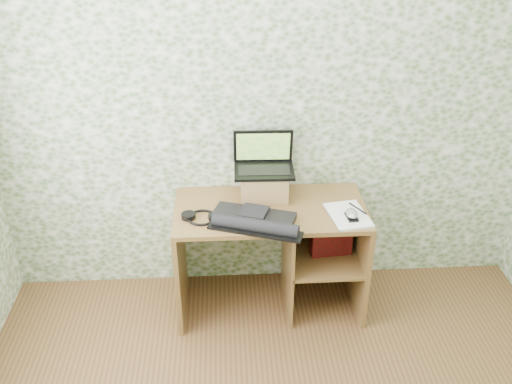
{
  "coord_description": "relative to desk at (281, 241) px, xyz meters",
  "views": [
    {
      "loc": [
        -0.27,
        -1.6,
        2.58
      ],
      "look_at": [
        -0.09,
        1.39,
        0.9
      ],
      "focal_mm": 40.0,
      "sensor_mm": 36.0,
      "label": 1
    }
  ],
  "objects": [
    {
      "name": "desk",
      "position": [
        0.0,
        0.0,
        0.0
      ],
      "size": [
        1.2,
        0.6,
        0.75
      ],
      "color": "brown",
      "rests_on": "floor"
    },
    {
      "name": "notepad",
      "position": [
        0.39,
        -0.16,
        0.28
      ],
      "size": [
        0.27,
        0.35,
        0.01
      ],
      "primitive_type": "cube",
      "rotation": [
        0.0,
        0.0,
        0.16
      ],
      "color": "white",
      "rests_on": "desk"
    },
    {
      "name": "keyboard",
      "position": [
        -0.19,
        -0.21,
        0.3
      ],
      "size": [
        0.56,
        0.45,
        0.08
      ],
      "rotation": [
        0.0,
        0.0,
        -0.34
      ],
      "color": "black",
      "rests_on": "desk"
    },
    {
      "name": "pen",
      "position": [
        0.46,
        -0.1,
        0.29
      ],
      "size": [
        0.09,
        0.14,
        0.01
      ],
      "primitive_type": "cylinder",
      "rotation": [
        1.57,
        0.0,
        0.52
      ],
      "color": "black",
      "rests_on": "notepad"
    },
    {
      "name": "laptop",
      "position": [
        -0.11,
        0.16,
        0.51
      ],
      "size": [
        0.38,
        0.27,
        0.25
      ],
      "rotation": [
        0.0,
        0.0,
        -0.03
      ],
      "color": "black",
      "rests_on": "riser"
    },
    {
      "name": "wall_back",
      "position": [
        -0.08,
        0.28,
        0.82
      ],
      "size": [
        3.5,
        0.0,
        3.5
      ],
      "primitive_type": "plane",
      "rotation": [
        1.57,
        0.0,
        0.0
      ],
      "color": "white",
      "rests_on": "ground"
    },
    {
      "name": "headphones",
      "position": [
        -0.5,
        -0.13,
        0.28
      ],
      "size": [
        0.25,
        0.21,
        0.03
      ],
      "rotation": [
        0.0,
        0.0,
        -0.15
      ],
      "color": "black",
      "rests_on": "desk"
    },
    {
      "name": "mouse",
      "position": [
        0.4,
        -0.2,
        0.3
      ],
      "size": [
        0.08,
        0.12,
        0.04
      ],
      "primitive_type": "ellipsoid",
      "rotation": [
        0.0,
        0.0,
        0.1
      ],
      "color": "#B2B2B4",
      "rests_on": "notepad"
    },
    {
      "name": "riser",
      "position": [
        -0.11,
        0.12,
        0.36
      ],
      "size": [
        0.3,
        0.25,
        0.18
      ],
      "primitive_type": "cube",
      "rotation": [
        0.0,
        0.0,
        -0.03
      ],
      "color": "olive",
      "rests_on": "desk"
    },
    {
      "name": "red_box",
      "position": [
        0.32,
        -0.03,
        0.07
      ],
      "size": [
        0.27,
        0.11,
        0.32
      ],
      "primitive_type": "cube",
      "rotation": [
        0.0,
        0.0,
        0.11
      ],
      "color": "maroon",
      "rests_on": "desk"
    }
  ]
}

